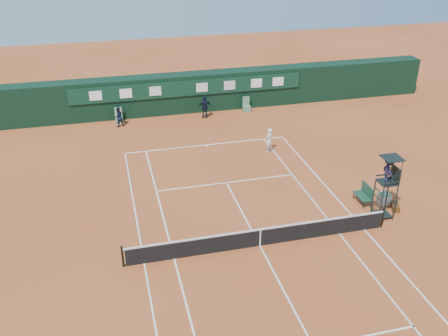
# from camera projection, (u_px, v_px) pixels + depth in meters

# --- Properties ---
(ground) EXTENTS (90.00, 90.00, 0.00)m
(ground) POSITION_uv_depth(u_px,v_px,m) (260.00, 246.00, 23.73)
(ground) COLOR #B3552A
(ground) RESTS_ON ground
(court_lines) EXTENTS (11.05, 23.85, 0.01)m
(court_lines) POSITION_uv_depth(u_px,v_px,m) (260.00, 246.00, 23.73)
(court_lines) COLOR white
(court_lines) RESTS_ON ground
(tennis_net) EXTENTS (12.90, 0.10, 1.10)m
(tennis_net) POSITION_uv_depth(u_px,v_px,m) (260.00, 237.00, 23.50)
(tennis_net) COLOR black
(tennis_net) RESTS_ON ground
(back_wall) EXTENTS (40.00, 1.65, 3.00)m
(back_wall) POSITION_uv_depth(u_px,v_px,m) (187.00, 92.00, 39.19)
(back_wall) COLOR black
(back_wall) RESTS_ON ground
(linesman_chair_left) EXTENTS (0.55, 0.50, 1.15)m
(linesman_chair_left) POSITION_uv_depth(u_px,v_px,m) (119.00, 118.00, 37.46)
(linesman_chair_left) COLOR #588660
(linesman_chair_left) RESTS_ON ground
(linesman_chair_right) EXTENTS (0.55, 0.50, 1.15)m
(linesman_chair_right) POSITION_uv_depth(u_px,v_px,m) (246.00, 107.00, 39.63)
(linesman_chair_right) COLOR #588765
(linesman_chair_right) RESTS_ON ground
(umpire_chair) EXTENTS (0.96, 0.95, 3.42)m
(umpire_chair) POSITION_uv_depth(u_px,v_px,m) (388.00, 175.00, 24.88)
(umpire_chair) COLOR black
(umpire_chair) RESTS_ON ground
(player_bench) EXTENTS (0.56, 1.20, 1.10)m
(player_bench) POSITION_uv_depth(u_px,v_px,m) (365.00, 194.00, 26.93)
(player_bench) COLOR #173A28
(player_bench) RESTS_ON ground
(tennis_bag) EXTENTS (0.64, 0.90, 0.31)m
(tennis_bag) POSITION_uv_depth(u_px,v_px,m) (395.00, 206.00, 26.59)
(tennis_bag) COLOR black
(tennis_bag) RESTS_ON ground
(cooler) EXTENTS (0.57, 0.57, 0.65)m
(cooler) POSITION_uv_depth(u_px,v_px,m) (384.00, 199.00, 26.99)
(cooler) COLOR silver
(cooler) RESTS_ON ground
(tennis_ball) EXTENTS (0.07, 0.07, 0.07)m
(tennis_ball) POSITION_uv_depth(u_px,v_px,m) (214.00, 150.00, 33.21)
(tennis_ball) COLOR #D1E635
(tennis_ball) RESTS_ON ground
(player) EXTENTS (0.70, 0.69, 1.63)m
(player) POSITION_uv_depth(u_px,v_px,m) (269.00, 140.00, 32.69)
(player) COLOR white
(player) RESTS_ON ground
(ball_kid_left) EXTENTS (0.87, 0.77, 1.50)m
(ball_kid_left) POSITION_uv_depth(u_px,v_px,m) (118.00, 117.00, 36.57)
(ball_kid_left) COLOR black
(ball_kid_left) RESTS_ON ground
(ball_kid_right) EXTENTS (1.07, 0.50, 1.78)m
(ball_kid_right) POSITION_uv_depth(u_px,v_px,m) (205.00, 107.00, 38.04)
(ball_kid_right) COLOR black
(ball_kid_right) RESTS_ON ground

